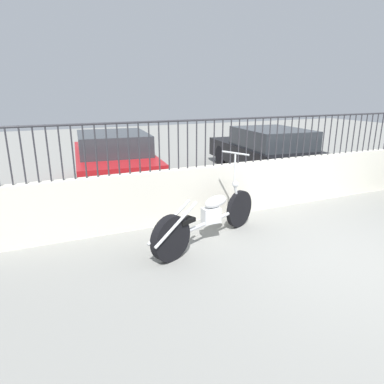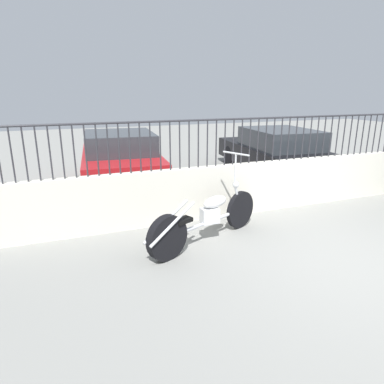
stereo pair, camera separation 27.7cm
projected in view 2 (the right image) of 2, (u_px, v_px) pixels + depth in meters
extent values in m
plane|color=gray|center=(348.00, 263.00, 4.77)|extent=(40.00, 40.00, 0.00)
cube|color=beige|center=(259.00, 187.00, 6.74)|extent=(9.73, 0.18, 0.99)
cylinder|color=#2D2D33|center=(12.00, 155.00, 5.00)|extent=(0.02, 0.02, 0.85)
cylinder|color=#2D2D33|center=(25.00, 154.00, 5.06)|extent=(0.02, 0.02, 0.85)
cylinder|color=#2D2D33|center=(37.00, 153.00, 5.12)|extent=(0.02, 0.02, 0.85)
cylinder|color=#2D2D33|center=(50.00, 152.00, 5.18)|extent=(0.02, 0.02, 0.85)
cylinder|color=#2D2D33|center=(62.00, 152.00, 5.24)|extent=(0.02, 0.02, 0.85)
cylinder|color=#2D2D33|center=(74.00, 151.00, 5.30)|extent=(0.02, 0.02, 0.85)
cylinder|color=#2D2D33|center=(86.00, 150.00, 5.36)|extent=(0.02, 0.02, 0.85)
cylinder|color=#2D2D33|center=(97.00, 150.00, 5.42)|extent=(0.02, 0.02, 0.85)
cylinder|color=#2D2D33|center=(108.00, 149.00, 5.48)|extent=(0.02, 0.02, 0.85)
cylinder|color=#2D2D33|center=(119.00, 148.00, 5.54)|extent=(0.02, 0.02, 0.85)
cylinder|color=#2D2D33|center=(130.00, 148.00, 5.60)|extent=(0.02, 0.02, 0.85)
cylinder|color=#2D2D33|center=(140.00, 147.00, 5.66)|extent=(0.02, 0.02, 0.85)
cylinder|color=#2D2D33|center=(150.00, 147.00, 5.72)|extent=(0.02, 0.02, 0.85)
cylinder|color=#2D2D33|center=(160.00, 146.00, 5.78)|extent=(0.02, 0.02, 0.85)
cylinder|color=#2D2D33|center=(170.00, 145.00, 5.84)|extent=(0.02, 0.02, 0.85)
cylinder|color=#2D2D33|center=(180.00, 145.00, 5.90)|extent=(0.02, 0.02, 0.85)
cylinder|color=#2D2D33|center=(189.00, 144.00, 5.96)|extent=(0.02, 0.02, 0.85)
cylinder|color=#2D2D33|center=(198.00, 144.00, 6.02)|extent=(0.02, 0.02, 0.85)
cylinder|color=#2D2D33|center=(207.00, 143.00, 6.08)|extent=(0.02, 0.02, 0.85)
cylinder|color=#2D2D33|center=(216.00, 143.00, 6.15)|extent=(0.02, 0.02, 0.85)
cylinder|color=#2D2D33|center=(225.00, 142.00, 6.21)|extent=(0.02, 0.02, 0.85)
cylinder|color=#2D2D33|center=(233.00, 142.00, 6.27)|extent=(0.02, 0.02, 0.85)
cylinder|color=#2D2D33|center=(242.00, 141.00, 6.33)|extent=(0.02, 0.02, 0.85)
cylinder|color=#2D2D33|center=(250.00, 141.00, 6.39)|extent=(0.02, 0.02, 0.85)
cylinder|color=#2D2D33|center=(258.00, 140.00, 6.45)|extent=(0.02, 0.02, 0.85)
cylinder|color=#2D2D33|center=(266.00, 140.00, 6.51)|extent=(0.02, 0.02, 0.85)
cylinder|color=#2D2D33|center=(274.00, 139.00, 6.57)|extent=(0.02, 0.02, 0.85)
cylinder|color=#2D2D33|center=(281.00, 139.00, 6.63)|extent=(0.02, 0.02, 0.85)
cylinder|color=#2D2D33|center=(289.00, 138.00, 6.69)|extent=(0.02, 0.02, 0.85)
cylinder|color=#2D2D33|center=(296.00, 138.00, 6.75)|extent=(0.02, 0.02, 0.85)
cylinder|color=#2D2D33|center=(303.00, 138.00, 6.81)|extent=(0.02, 0.02, 0.85)
cylinder|color=#2D2D33|center=(310.00, 137.00, 6.87)|extent=(0.02, 0.02, 0.85)
cylinder|color=#2D2D33|center=(317.00, 137.00, 6.93)|extent=(0.02, 0.02, 0.85)
cylinder|color=#2D2D33|center=(324.00, 136.00, 6.99)|extent=(0.02, 0.02, 0.85)
cylinder|color=#2D2D33|center=(331.00, 136.00, 7.05)|extent=(0.02, 0.02, 0.85)
cylinder|color=#2D2D33|center=(337.00, 136.00, 7.11)|extent=(0.02, 0.02, 0.85)
cylinder|color=#2D2D33|center=(344.00, 135.00, 7.17)|extent=(0.02, 0.02, 0.85)
cylinder|color=#2D2D33|center=(350.00, 135.00, 7.23)|extent=(0.02, 0.02, 0.85)
cylinder|color=#2D2D33|center=(357.00, 135.00, 7.29)|extent=(0.02, 0.02, 0.85)
cylinder|color=#2D2D33|center=(363.00, 134.00, 7.35)|extent=(0.02, 0.02, 0.85)
cylinder|color=#2D2D33|center=(369.00, 134.00, 7.41)|extent=(0.02, 0.02, 0.85)
cylinder|color=#2D2D33|center=(375.00, 134.00, 7.47)|extent=(0.02, 0.02, 0.85)
cylinder|color=#2D2D33|center=(381.00, 133.00, 7.53)|extent=(0.02, 0.02, 0.85)
cylinder|color=#2D2D33|center=(263.00, 118.00, 6.36)|extent=(9.73, 0.04, 0.04)
cylinder|color=black|center=(240.00, 210.00, 5.93)|extent=(0.63, 0.34, 0.65)
cylinder|color=black|center=(167.00, 238.00, 4.79)|extent=(0.66, 0.39, 0.67)
cylinder|color=#B7BABF|center=(208.00, 222.00, 5.36)|extent=(1.44, 0.68, 0.06)
cube|color=silver|center=(210.00, 216.00, 5.37)|extent=(0.28, 0.18, 0.24)
ellipsoid|color=white|center=(215.00, 202.00, 5.39)|extent=(0.53, 0.38, 0.18)
cube|color=black|center=(183.00, 220.00, 4.95)|extent=(0.32, 0.26, 0.06)
cylinder|color=silver|center=(238.00, 197.00, 5.80)|extent=(0.22, 0.13, 0.51)
sphere|color=silver|center=(236.00, 185.00, 5.70)|extent=(0.11, 0.11, 0.11)
cylinder|color=silver|center=(235.00, 169.00, 5.60)|extent=(0.03, 0.03, 0.51)
cylinder|color=silver|center=(236.00, 154.00, 5.53)|extent=(0.24, 0.49, 0.03)
cylinder|color=silver|center=(173.00, 224.00, 4.72)|extent=(0.78, 0.38, 0.47)
cylinder|color=silver|center=(166.00, 221.00, 4.81)|extent=(0.78, 0.38, 0.47)
cylinder|color=black|center=(88.00, 166.00, 9.46)|extent=(0.17, 0.65, 0.64)
cylinder|color=black|center=(146.00, 162.00, 9.89)|extent=(0.17, 0.65, 0.64)
cylinder|color=black|center=(86.00, 190.00, 7.17)|extent=(0.17, 0.65, 0.64)
cylinder|color=black|center=(162.00, 184.00, 7.60)|extent=(0.17, 0.65, 0.64)
cube|color=#AD191E|center=(120.00, 164.00, 8.46)|extent=(2.10, 4.15, 0.66)
cube|color=#2D3338|center=(120.00, 142.00, 8.11)|extent=(1.73, 2.06, 0.47)
cylinder|color=black|center=(229.00, 156.00, 10.87)|extent=(0.17, 0.65, 0.64)
cylinder|color=black|center=(277.00, 154.00, 11.30)|extent=(0.17, 0.65, 0.64)
cylinder|color=black|center=(271.00, 176.00, 8.30)|extent=(0.17, 0.65, 0.64)
cylinder|color=black|center=(331.00, 172.00, 8.73)|extent=(0.17, 0.65, 0.64)
cube|color=black|center=(275.00, 156.00, 9.74)|extent=(2.26, 4.65, 0.56)
cube|color=#2D3338|center=(281.00, 138.00, 9.39)|extent=(1.84, 2.31, 0.51)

